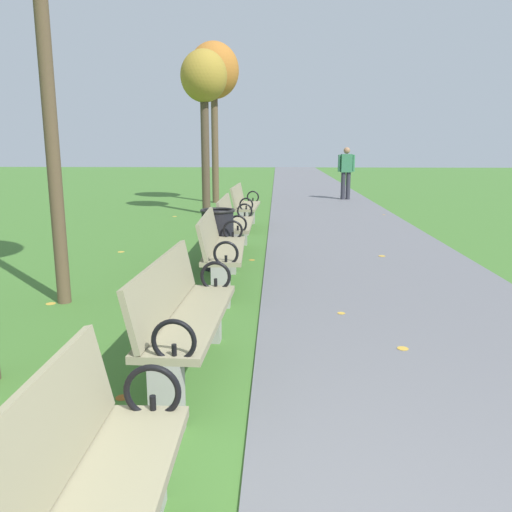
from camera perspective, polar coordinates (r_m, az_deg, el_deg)
paved_walkway at (r=19.51m, az=6.41°, el=7.03°), size 3.09×44.00×0.02m
park_bench_2 at (r=3.83m, az=-7.93°, el=-6.52°), size 0.54×1.62×0.90m
park_bench_3 at (r=6.20m, az=-3.93°, el=0.75°), size 0.53×1.62×0.90m
park_bench_4 at (r=8.22m, az=-2.38°, el=3.57°), size 0.48×1.60×0.90m
park_bench_5 at (r=10.70m, az=-1.29°, el=5.56°), size 0.53×1.62×0.90m
tree_4 at (r=13.26m, az=-5.74°, el=18.53°), size 1.13×1.13×3.96m
tree_5 at (r=15.86m, az=-4.66°, el=19.38°), size 1.45×1.45×4.60m
pedestrian_walking at (r=16.74m, az=9.88°, el=9.26°), size 0.53×0.24×1.62m
trash_bin at (r=7.23m, az=-4.21°, el=1.89°), size 0.48×0.48×0.84m
scattered_leaves at (r=7.14m, az=-3.17°, el=-1.62°), size 5.29×13.25×0.02m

